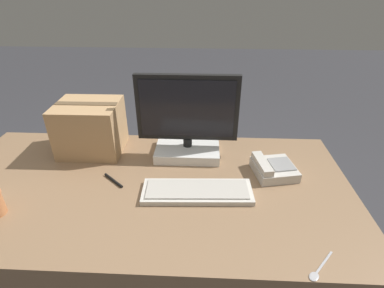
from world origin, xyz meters
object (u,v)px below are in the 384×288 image
object	(u,v)px
cardboard_box	(90,127)
keyboard	(197,191)
desk_phone	(273,168)
pen_marker	(113,180)
monitor	(187,126)
spoon	(318,271)

from	to	relation	value
cardboard_box	keyboard	bearing A→B (deg)	-31.49
desk_phone	pen_marker	bearing A→B (deg)	176.32
monitor	pen_marker	distance (m)	0.43
keyboard	cardboard_box	bearing A→B (deg)	145.98
desk_phone	spoon	xyz separation A→B (m)	(0.05, -0.52, -0.03)
desk_phone	pen_marker	xyz separation A→B (m)	(-0.72, -0.09, -0.02)
keyboard	spoon	size ratio (longest dim) A/B	3.80
monitor	keyboard	bearing A→B (deg)	-79.39
spoon	pen_marker	bearing A→B (deg)	-77.16
monitor	keyboard	size ratio (longest dim) A/B	1.05
spoon	cardboard_box	xyz separation A→B (m)	(-0.94, 0.70, 0.13)
monitor	spoon	size ratio (longest dim) A/B	3.97
monitor	spoon	world-z (taller)	monitor
monitor	pen_marker	xyz separation A→B (m)	(-0.32, -0.25, -0.15)
monitor	desk_phone	xyz separation A→B (m)	(0.40, -0.15, -0.13)
monitor	keyboard	world-z (taller)	monitor
monitor	cardboard_box	xyz separation A→B (m)	(-0.49, 0.02, -0.03)
keyboard	pen_marker	bearing A→B (deg)	167.25
pen_marker	keyboard	bearing A→B (deg)	-148.62
pen_marker	spoon	bearing A→B (deg)	-167.47
spoon	cardboard_box	bearing A→B (deg)	-84.55
keyboard	monitor	bearing A→B (deg)	98.09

